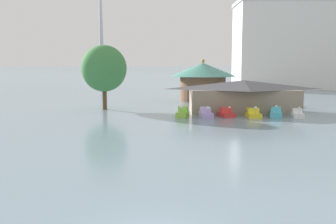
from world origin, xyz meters
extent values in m
cube|color=#8CCC3F|center=(2.53, 35.93, 0.36)|extent=(1.93, 2.56, 0.71)
cube|color=#A0E24F|center=(2.61, 36.20, 1.08)|extent=(1.39, 1.30, 0.74)
cylinder|color=#8CCC3F|center=(2.28, 35.05, 0.97)|extent=(0.14, 0.14, 0.53)
sphere|color=white|center=(2.28, 35.05, 1.43)|extent=(0.38, 0.38, 0.38)
cube|color=#B299D8|center=(5.58, 35.64, 0.36)|extent=(1.79, 2.83, 0.71)
cube|color=#C8ADF0|center=(5.53, 35.97, 1.03)|extent=(1.35, 1.36, 0.64)
cylinder|color=#B299D8|center=(5.75, 34.60, 0.96)|extent=(0.14, 0.14, 0.50)
sphere|color=white|center=(5.75, 34.60, 1.40)|extent=(0.37, 0.37, 0.37)
cube|color=red|center=(8.37, 36.41, 0.28)|extent=(2.29, 2.79, 0.57)
cube|color=#E8423C|center=(8.29, 36.70, 0.91)|extent=(1.68, 1.44, 0.69)
cylinder|color=red|center=(8.64, 35.49, 0.90)|extent=(0.14, 0.14, 0.67)
sphere|color=white|center=(8.64, 35.49, 1.38)|extent=(0.28, 0.28, 0.28)
cube|color=yellow|center=(11.84, 35.87, 0.29)|extent=(1.82, 2.50, 0.57)
cube|color=yellow|center=(11.82, 36.17, 0.90)|extent=(1.50, 1.16, 0.65)
cylinder|color=yellow|center=(11.89, 34.91, 0.89)|extent=(0.14, 0.14, 0.62)
sphere|color=white|center=(11.89, 34.91, 1.38)|extent=(0.38, 0.38, 0.38)
cube|color=#4CB7CC|center=(14.81, 36.01, 0.38)|extent=(2.10, 3.16, 0.76)
cube|color=#5DCDE2|center=(14.90, 36.36, 1.05)|extent=(1.52, 1.56, 0.58)
cylinder|color=#4CB7CC|center=(14.54, 34.88, 1.10)|extent=(0.14, 0.14, 0.69)
sphere|color=white|center=(14.54, 34.88, 1.60)|extent=(0.30, 0.30, 0.30)
cube|color=white|center=(17.60, 35.81, 0.31)|extent=(1.62, 2.43, 0.62)
cube|color=white|center=(17.64, 36.09, 0.88)|extent=(1.27, 1.16, 0.54)
cylinder|color=white|center=(17.50, 34.90, 0.89)|extent=(0.14, 0.14, 0.55)
sphere|color=white|center=(17.50, 34.90, 1.32)|extent=(0.31, 0.31, 0.31)
cube|color=gray|center=(11.52, 41.34, 1.68)|extent=(15.25, 6.50, 3.36)
pyramid|color=#4C4C51|center=(11.52, 41.34, 4.01)|extent=(16.47, 7.48, 1.29)
cylinder|color=brown|center=(7.19, 58.81, 2.32)|extent=(8.62, 8.62, 4.64)
cone|color=teal|center=(7.19, 58.81, 5.91)|extent=(12.47, 12.47, 2.52)
sphere|color=#B7993D|center=(7.19, 58.81, 7.52)|extent=(0.70, 0.70, 0.70)
cylinder|color=brown|center=(-9.13, 44.74, 1.38)|extent=(0.66, 0.66, 2.76)
ellipsoid|color=#3D7F42|center=(-9.13, 44.74, 6.30)|extent=(6.88, 6.88, 7.07)
cube|color=silver|center=(36.77, 94.25, 11.53)|extent=(34.12, 15.16, 23.07)
cube|color=#999993|center=(36.77, 94.25, 23.57)|extent=(34.80, 15.47, 1.00)
cone|color=#B7BCC6|center=(-68.29, 389.01, 68.76)|extent=(5.29, 5.29, 137.52)
camera|label=1|loc=(0.62, -14.25, 7.05)|focal=41.22mm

